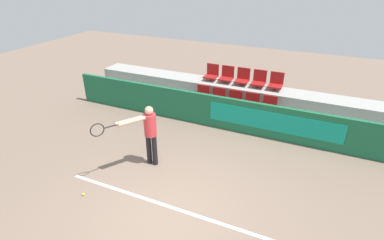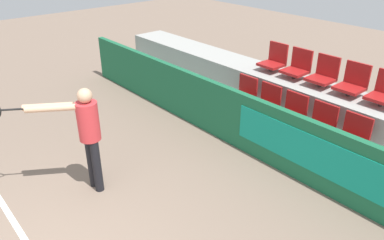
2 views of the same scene
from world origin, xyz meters
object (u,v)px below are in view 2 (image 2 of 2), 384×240
object	(u,v)px
stadium_chair_6	(297,66)
stadium_chair_8	(353,82)
stadium_chair_2	(292,112)
stadium_chair_1	(266,102)
stadium_chair_0	(244,93)
tennis_player	(83,130)
stadium_chair_7	(324,74)
stadium_chair_3	(320,123)
stadium_chair_4	(352,136)
stadium_chair_5	(274,60)

from	to	relation	value
stadium_chair_6	stadium_chair_8	world-z (taller)	same
stadium_chair_2	stadium_chair_8	distance (m)	1.14
stadium_chair_1	stadium_chair_0	bearing A→B (deg)	180.00
stadium_chair_0	stadium_chair_2	world-z (taller)	same
stadium_chair_8	stadium_chair_2	bearing A→B (deg)	-123.16
stadium_chair_0	tennis_player	distance (m)	3.27
stadium_chair_7	stadium_chair_2	bearing A→B (deg)	-90.00
stadium_chair_3	tennis_player	distance (m)	3.73
stadium_chair_6	tennis_player	world-z (taller)	tennis_player
stadium_chair_4	stadium_chair_7	size ratio (longest dim) A/B	1.00
stadium_chair_4	stadium_chair_8	size ratio (longest dim) A/B	1.00
tennis_player	stadium_chair_0	bearing A→B (deg)	120.34
stadium_chair_1	tennis_player	size ratio (longest dim) A/B	0.33
stadium_chair_0	stadium_chair_1	size ratio (longest dim) A/B	1.00
stadium_chair_2	stadium_chair_4	world-z (taller)	same
stadium_chair_2	stadium_chair_8	xyz separation A→B (m)	(0.56, 0.85, 0.50)
stadium_chair_5	stadium_chair_6	size ratio (longest dim) A/B	1.00
stadium_chair_5	stadium_chair_6	xyz separation A→B (m)	(0.56, 0.00, 0.00)
stadium_chair_1	stadium_chair_6	size ratio (longest dim) A/B	1.00
tennis_player	stadium_chair_3	bearing A→B (deg)	93.57
stadium_chair_6	stadium_chair_7	distance (m)	0.56
tennis_player	stadium_chair_2	bearing A→B (deg)	101.64
stadium_chair_8	stadium_chair_5	bearing A→B (deg)	180.00
tennis_player	stadium_chair_6	bearing A→B (deg)	113.09
stadium_chair_4	tennis_player	size ratio (longest dim) A/B	0.33
stadium_chair_0	stadium_chair_2	bearing A→B (deg)	0.00
stadium_chair_4	tennis_player	bearing A→B (deg)	-125.96
stadium_chair_6	stadium_chair_7	bearing A→B (deg)	0.00
stadium_chair_7	tennis_player	bearing A→B (deg)	-106.83
stadium_chair_0	tennis_player	size ratio (longest dim) A/B	0.33
stadium_chair_8	stadium_chair_1	bearing A→B (deg)	-142.58
stadium_chair_8	tennis_player	size ratio (longest dim) A/B	0.33
stadium_chair_3	stadium_chair_6	xyz separation A→B (m)	(-1.12, 0.85, 0.50)
stadium_chair_5	stadium_chair_0	bearing A→B (deg)	-90.00
stadium_chair_5	stadium_chair_8	bearing A→B (deg)	0.00
stadium_chair_2	stadium_chair_6	world-z (taller)	stadium_chair_6
stadium_chair_5	stadium_chair_7	distance (m)	1.12
stadium_chair_2	stadium_chair_7	size ratio (longest dim) A/B	1.00
stadium_chair_2	stadium_chair_3	bearing A→B (deg)	0.00
stadium_chair_0	stadium_chair_4	size ratio (longest dim) A/B	1.00
stadium_chair_2	stadium_chair_7	xyz separation A→B (m)	(0.00, 0.85, 0.50)
stadium_chair_0	stadium_chair_8	size ratio (longest dim) A/B	1.00
stadium_chair_5	tennis_player	bearing A→B (deg)	-91.74
stadium_chair_0	stadium_chair_5	size ratio (longest dim) A/B	1.00
stadium_chair_2	stadium_chair_5	xyz separation A→B (m)	(-1.12, 0.85, 0.50)
stadium_chair_3	stadium_chair_7	xyz separation A→B (m)	(-0.56, 0.85, 0.50)
stadium_chair_2	stadium_chair_3	distance (m)	0.56
stadium_chair_3	stadium_chair_8	world-z (taller)	stadium_chair_8
stadium_chair_0	stadium_chair_1	distance (m)	0.56
stadium_chair_2	stadium_chair_6	distance (m)	1.14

